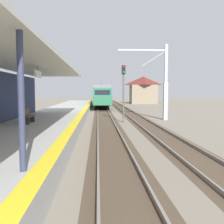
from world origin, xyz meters
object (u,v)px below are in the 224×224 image
Objects in this scene: approaching_train at (102,95)px; catenary_pylon_far_side at (163,84)px; platform_bench at (28,116)px; distant_trackside_house at (143,90)px; rail_signal_post at (124,88)px.

catenary_pylon_far_side is (5.76, -21.73, 1.43)m from approaching_train.
platform_bench is 0.24× the size of distant_trackside_house.
catenary_pylon_far_side is 1.14× the size of distant_trackside_house.
rail_signal_post is 10.15m from platform_bench.
approaching_train is 22.52m from catenary_pylon_far_side.
platform_bench is at bearing -131.71° from rail_signal_post.
catenary_pylon_far_side reaches higher than distant_trackside_house.
rail_signal_post is at bearing -102.87° from distant_trackside_house.
approaching_train is at bearing 104.84° from catenary_pylon_far_side.
catenary_pylon_far_side is at bearing 25.70° from rail_signal_post.
catenary_pylon_far_side is at bearing -75.16° from approaching_train.
distant_trackside_house is (8.44, 36.96, 0.14)m from rail_signal_post.
rail_signal_post is 4.60m from catenary_pylon_far_side.
catenary_pylon_far_side is at bearing 41.24° from platform_bench.
distant_trackside_house is (15.09, 44.42, 1.96)m from platform_bench.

